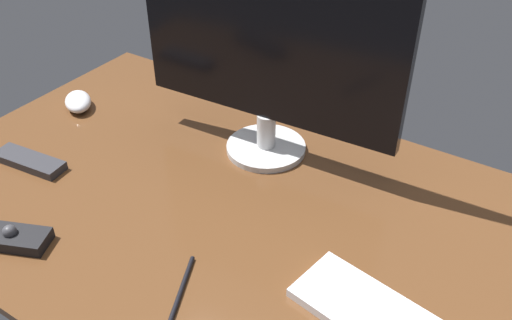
# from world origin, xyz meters

# --- Properties ---
(desk) EXTENTS (1.40, 0.84, 0.02)m
(desk) POSITION_xyz_m (0.00, 0.00, 0.01)
(desk) COLOR brown
(desk) RESTS_ON ground
(monitor) EXTENTS (0.60, 0.18, 0.48)m
(monitor) POSITION_xyz_m (-0.06, 0.20, 0.28)
(monitor) COLOR silver
(monitor) RESTS_ON desk
(computer_mouse) EXTENTS (0.12, 0.12, 0.04)m
(computer_mouse) POSITION_xyz_m (-0.57, 0.10, 0.04)
(computer_mouse) COLOR silver
(computer_mouse) RESTS_ON desk
(media_remote) EXTENTS (0.20, 0.13, 0.04)m
(media_remote) POSITION_xyz_m (-0.32, -0.32, 0.03)
(media_remote) COLOR black
(media_remote) RESTS_ON desk
(tv_remote) EXTENTS (0.18, 0.07, 0.02)m
(tv_remote) POSITION_xyz_m (-0.47, -0.13, 0.03)
(tv_remote) COLOR #2D2D33
(tv_remote) RESTS_ON desk
(pen) EXTENTS (0.07, 0.14, 0.01)m
(pen) POSITION_xyz_m (0.04, -0.23, 0.02)
(pen) COLOR black
(pen) RESTS_ON desk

